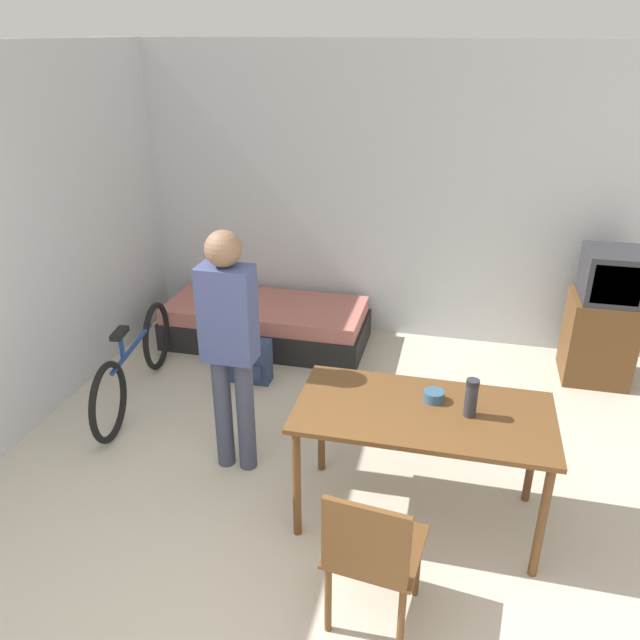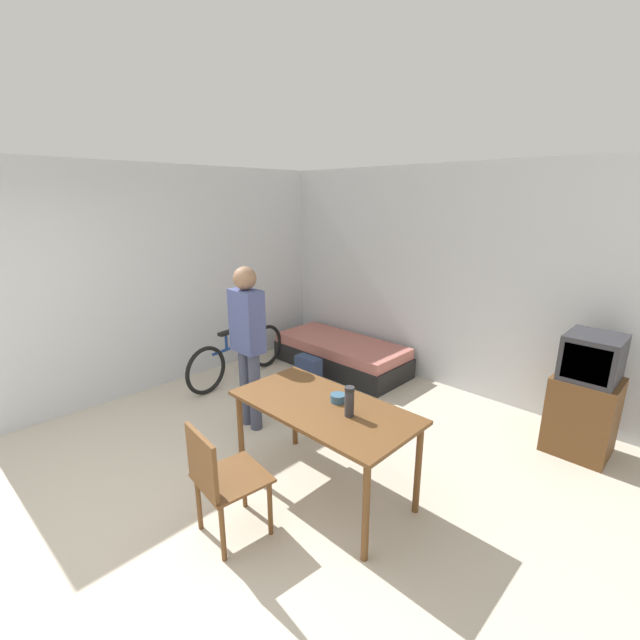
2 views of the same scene
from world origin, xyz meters
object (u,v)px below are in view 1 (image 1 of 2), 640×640
object	(u,v)px
mate_bowl	(434,396)
backpack	(250,361)
thermos_flask	(471,396)
daybed	(266,323)
tv	(602,319)
person_standing	(229,337)
dining_table	(423,423)
wooden_chair	(371,552)
bicycle	(135,365)

from	to	relation	value
mate_bowl	backpack	distance (m)	2.09
thermos_flask	daybed	bearing A→B (deg)	132.41
tv	person_standing	distance (m)	3.22
daybed	dining_table	xyz separation A→B (m)	(1.63, -2.07, 0.49)
wooden_chair	person_standing	distance (m)	1.62
tv	wooden_chair	size ratio (longest dim) A/B	1.33
daybed	thermos_flask	world-z (taller)	thermos_flask
tv	backpack	xyz separation A→B (m)	(-2.87, -0.75, -0.36)
person_standing	backpack	world-z (taller)	person_standing
dining_table	backpack	size ratio (longest dim) A/B	3.85
person_standing	backpack	size ratio (longest dim) A/B	4.41
tv	bicycle	world-z (taller)	tv
daybed	mate_bowl	bearing A→B (deg)	-49.35
bicycle	thermos_flask	xyz separation A→B (m)	(2.60, -0.85, 0.59)
bicycle	thermos_flask	size ratio (longest dim) A/B	7.30
tv	wooden_chair	world-z (taller)	tv
tv	wooden_chair	xyz separation A→B (m)	(-1.49, -2.95, -0.05)
mate_bowl	backpack	size ratio (longest dim) A/B	0.32
tv	dining_table	distance (m)	2.48
dining_table	person_standing	size ratio (longest dim) A/B	0.87
wooden_chair	person_standing	bearing A→B (deg)	135.40
backpack	thermos_flask	bearing A→B (deg)	-36.58
dining_table	backpack	xyz separation A→B (m)	(-1.54, 1.34, -0.50)
daybed	backpack	xyz separation A→B (m)	(0.09, -0.74, -0.01)
mate_bowl	wooden_chair	bearing A→B (deg)	-101.89
wooden_chair	bicycle	bearing A→B (deg)	142.03
person_standing	mate_bowl	bearing A→B (deg)	-4.83
wooden_chair	backpack	world-z (taller)	wooden_chair
dining_table	person_standing	world-z (taller)	person_standing
dining_table	backpack	distance (m)	2.10
dining_table	thermos_flask	xyz separation A→B (m)	(0.25, 0.01, 0.21)
person_standing	wooden_chair	bearing A→B (deg)	-44.60
wooden_chair	thermos_flask	distance (m)	1.04
wooden_chair	bicycle	xyz separation A→B (m)	(-2.19, 1.71, -0.18)
daybed	wooden_chair	xyz separation A→B (m)	(1.47, -2.93, 0.30)
bicycle	person_standing	bearing A→B (deg)	-29.84
daybed	thermos_flask	xyz separation A→B (m)	(1.89, -2.07, 0.70)
person_standing	backpack	bearing A→B (deg)	104.35
wooden_chair	person_standing	size ratio (longest dim) A/B	0.51
wooden_chair	mate_bowl	bearing A→B (deg)	78.11
wooden_chair	backpack	xyz separation A→B (m)	(-1.38, 2.19, -0.31)
tv	dining_table	bearing A→B (deg)	-122.42
person_standing	backpack	distance (m)	1.40
daybed	person_standing	world-z (taller)	person_standing
backpack	tv	bearing A→B (deg)	14.71
dining_table	mate_bowl	bearing A→B (deg)	69.24
dining_table	person_standing	distance (m)	1.31
bicycle	thermos_flask	bearing A→B (deg)	-18.01
daybed	bicycle	world-z (taller)	bicycle
backpack	wooden_chair	bearing A→B (deg)	-57.79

